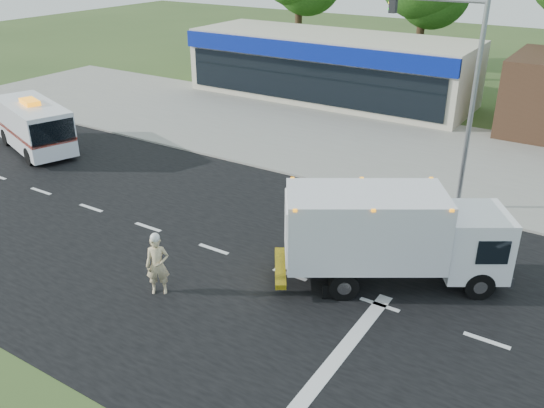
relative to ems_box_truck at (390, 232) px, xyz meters
The scene contains 10 objects.
ground 3.39m from the ems_box_truck, 155.03° to the right, with size 120.00×120.00×0.00m, color #385123.
road_asphalt 3.39m from the ems_box_truck, 155.03° to the right, with size 60.00×14.00×0.02m, color black.
sidewalk 7.64m from the ems_box_truck, 110.80° to the left, with size 60.00×2.40×0.12m, color gray.
parking_apron 13.15m from the ems_box_truck, 101.71° to the left, with size 60.00×9.00×0.02m, color gray.
lane_markings 3.36m from the ems_box_truck, 116.65° to the right, with size 55.20×7.00×0.01m.
ems_box_truck is the anchor object (origin of this frame).
emergency_worker 6.84m from the ems_box_truck, 142.70° to the right, with size 0.82×0.77×1.99m.
ambulance_van 18.94m from the ems_box_truck, behind, with size 5.80×3.71×2.55m.
retail_strip_mall 22.03m from the ems_box_truck, 121.92° to the left, with size 18.00×6.20×4.00m.
traffic_signal_pole 7.13m from the ems_box_truck, 92.64° to the left, with size 3.51×0.25×8.00m.
Camera 1 is at (7.75, -13.21, 9.63)m, focal length 38.00 mm.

